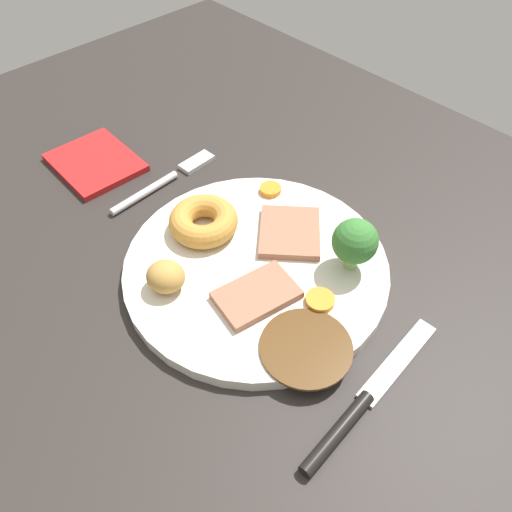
{
  "coord_description": "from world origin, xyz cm",
  "views": [
    {
      "loc": [
        21.12,
        -22.38,
        43.47
      ],
      "look_at": [
        -3.24,
        0.77,
        6.0
      ],
      "focal_mm": 35.52,
      "sensor_mm": 36.0,
      "label": 1
    }
  ],
  "objects_px": {
    "broccoli_floret": "(355,242)",
    "meat_slice_main": "(290,232)",
    "carrot_coin_front": "(320,300)",
    "meat_slice_under": "(256,295)",
    "yorkshire_pudding": "(203,221)",
    "roast_potato_left": "(166,277)",
    "carrot_coin_back": "(270,189)",
    "folded_napkin": "(95,163)",
    "dinner_plate": "(256,267)",
    "knife": "(361,404)",
    "fork": "(167,180)"
  },
  "relations": [
    {
      "from": "fork",
      "to": "folded_napkin",
      "type": "xyz_separation_m",
      "value": [
        -0.09,
        -0.05,
        0.0
      ]
    },
    {
      "from": "carrot_coin_back",
      "to": "broccoli_floret",
      "type": "relative_size",
      "value": 0.42
    },
    {
      "from": "carrot_coin_back",
      "to": "meat_slice_under",
      "type": "bearing_deg",
      "value": -49.59
    },
    {
      "from": "dinner_plate",
      "to": "meat_slice_under",
      "type": "bearing_deg",
      "value": -43.07
    },
    {
      "from": "roast_potato_left",
      "to": "carrot_coin_back",
      "type": "relative_size",
      "value": 1.53
    },
    {
      "from": "yorkshire_pudding",
      "to": "carrot_coin_back",
      "type": "relative_size",
      "value": 2.99
    },
    {
      "from": "fork",
      "to": "folded_napkin",
      "type": "relative_size",
      "value": 1.39
    },
    {
      "from": "roast_potato_left",
      "to": "carrot_coin_back",
      "type": "distance_m",
      "value": 0.17
    },
    {
      "from": "broccoli_floret",
      "to": "dinner_plate",
      "type": "bearing_deg",
      "value": -136.04
    },
    {
      "from": "yorkshire_pudding",
      "to": "roast_potato_left",
      "type": "bearing_deg",
      "value": -64.49
    },
    {
      "from": "meat_slice_main",
      "to": "yorkshire_pudding",
      "type": "height_order",
      "value": "yorkshire_pudding"
    },
    {
      "from": "meat_slice_under",
      "to": "yorkshire_pudding",
      "type": "xyz_separation_m",
      "value": [
        -0.1,
        0.02,
        0.01
      ]
    },
    {
      "from": "meat_slice_main",
      "to": "carrot_coin_front",
      "type": "xyz_separation_m",
      "value": [
        0.08,
        -0.04,
        -0.0
      ]
    },
    {
      "from": "meat_slice_main",
      "to": "carrot_coin_back",
      "type": "distance_m",
      "value": 0.07
    },
    {
      "from": "yorkshire_pudding",
      "to": "knife",
      "type": "distance_m",
      "value": 0.24
    },
    {
      "from": "meat_slice_under",
      "to": "carrot_coin_front",
      "type": "relative_size",
      "value": 2.74
    },
    {
      "from": "carrot_coin_back",
      "to": "folded_napkin",
      "type": "height_order",
      "value": "carrot_coin_back"
    },
    {
      "from": "carrot_coin_back",
      "to": "dinner_plate",
      "type": "bearing_deg",
      "value": -52.19
    },
    {
      "from": "dinner_plate",
      "to": "broccoli_floret",
      "type": "bearing_deg",
      "value": 43.96
    },
    {
      "from": "fork",
      "to": "knife",
      "type": "xyz_separation_m",
      "value": [
        0.35,
        -0.06,
        0.0
      ]
    },
    {
      "from": "dinner_plate",
      "to": "meat_slice_under",
      "type": "height_order",
      "value": "meat_slice_under"
    },
    {
      "from": "dinner_plate",
      "to": "meat_slice_main",
      "type": "relative_size",
      "value": 3.69
    },
    {
      "from": "broccoli_floret",
      "to": "meat_slice_main",
      "type": "bearing_deg",
      "value": -169.95
    },
    {
      "from": "yorkshire_pudding",
      "to": "carrot_coin_front",
      "type": "relative_size",
      "value": 2.65
    },
    {
      "from": "meat_slice_main",
      "to": "folded_napkin",
      "type": "relative_size",
      "value": 0.66
    },
    {
      "from": "broccoli_floret",
      "to": "fork",
      "type": "height_order",
      "value": "broccoli_floret"
    },
    {
      "from": "meat_slice_under",
      "to": "folded_napkin",
      "type": "xyz_separation_m",
      "value": [
        -0.3,
        0.0,
        -0.01
      ]
    },
    {
      "from": "meat_slice_main",
      "to": "carrot_coin_front",
      "type": "height_order",
      "value": "meat_slice_main"
    },
    {
      "from": "meat_slice_main",
      "to": "fork",
      "type": "bearing_deg",
      "value": -169.27
    },
    {
      "from": "yorkshire_pudding",
      "to": "knife",
      "type": "height_order",
      "value": "yorkshire_pudding"
    },
    {
      "from": "meat_slice_main",
      "to": "meat_slice_under",
      "type": "distance_m",
      "value": 0.09
    },
    {
      "from": "yorkshire_pudding",
      "to": "carrot_coin_back",
      "type": "bearing_deg",
      "value": 87.1
    },
    {
      "from": "carrot_coin_front",
      "to": "broccoli_floret",
      "type": "relative_size",
      "value": 0.48
    },
    {
      "from": "carrot_coin_front",
      "to": "carrot_coin_back",
      "type": "xyz_separation_m",
      "value": [
        -0.15,
        0.08,
        0.0
      ]
    },
    {
      "from": "broccoli_floret",
      "to": "meat_slice_under",
      "type": "bearing_deg",
      "value": -110.63
    },
    {
      "from": "knife",
      "to": "folded_napkin",
      "type": "distance_m",
      "value": 0.43
    },
    {
      "from": "carrot_coin_back",
      "to": "broccoli_floret",
      "type": "xyz_separation_m",
      "value": [
        0.14,
        -0.02,
        0.03
      ]
    },
    {
      "from": "dinner_plate",
      "to": "roast_potato_left",
      "type": "distance_m",
      "value": 0.09
    },
    {
      "from": "yorkshire_pudding",
      "to": "broccoli_floret",
      "type": "height_order",
      "value": "broccoli_floret"
    },
    {
      "from": "meat_slice_main",
      "to": "carrot_coin_front",
      "type": "relative_size",
      "value": 2.63
    },
    {
      "from": "folded_napkin",
      "to": "meat_slice_under",
      "type": "bearing_deg",
      "value": -0.88
    },
    {
      "from": "dinner_plate",
      "to": "meat_slice_main",
      "type": "bearing_deg",
      "value": 94.28
    },
    {
      "from": "carrot_coin_front",
      "to": "fork",
      "type": "relative_size",
      "value": 0.18
    },
    {
      "from": "dinner_plate",
      "to": "roast_potato_left",
      "type": "relative_size",
      "value": 7.14
    },
    {
      "from": "yorkshire_pudding",
      "to": "carrot_coin_back",
      "type": "height_order",
      "value": "yorkshire_pudding"
    },
    {
      "from": "meat_slice_under",
      "to": "fork",
      "type": "relative_size",
      "value": 0.49
    },
    {
      "from": "meat_slice_under",
      "to": "carrot_coin_back",
      "type": "bearing_deg",
      "value": 130.41
    },
    {
      "from": "yorkshire_pudding",
      "to": "carrot_coin_front",
      "type": "bearing_deg",
      "value": 6.75
    },
    {
      "from": "carrot_coin_back",
      "to": "broccoli_floret",
      "type": "height_order",
      "value": "broccoli_floret"
    },
    {
      "from": "knife",
      "to": "meat_slice_under",
      "type": "bearing_deg",
      "value": 82.53
    }
  ]
}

